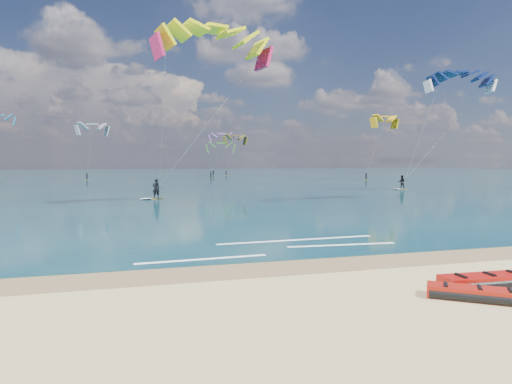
% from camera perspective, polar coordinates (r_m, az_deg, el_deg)
% --- Properties ---
extents(ground, '(320.00, 320.00, 0.00)m').
position_cam_1_polar(ground, '(53.10, -8.99, -0.33)').
color(ground, tan).
rests_on(ground, ground).
extents(wet_sand_strip, '(320.00, 2.40, 0.01)m').
position_cam_1_polar(wet_sand_strip, '(17.25, 6.00, -9.18)').
color(wet_sand_strip, brown).
rests_on(wet_sand_strip, ground).
extents(sea, '(320.00, 200.00, 0.04)m').
position_cam_1_polar(sea, '(116.82, -12.74, 1.94)').
color(sea, '#0A2D3A').
rests_on(sea, ground).
extents(packed_kite_left, '(3.18, 1.35, 0.44)m').
position_cam_1_polar(packed_kite_left, '(16.13, 26.72, -10.52)').
color(packed_kite_left, '#A30E08').
rests_on(packed_kite_left, ground).
extents(packed_kite_mid, '(2.85, 2.52, 0.40)m').
position_cam_1_polar(packed_kite_mid, '(14.58, 25.65, -12.02)').
color(packed_kite_mid, '#A8170B').
rests_on(packed_kite_mid, ground).
extents(kitesurfer_main, '(13.45, 11.15, 17.09)m').
position_cam_1_polar(kitesurfer_main, '(43.08, -9.01, 10.17)').
color(kitesurfer_main, gold).
rests_on(kitesurfer_main, sea).
extents(kitesurfer_far, '(11.16, 8.65, 16.37)m').
position_cam_1_polar(kitesurfer_far, '(63.32, 21.06, 7.76)').
color(kitesurfer_far, yellow).
rests_on(kitesurfer_far, sea).
extents(shoreline_foam, '(11.89, 3.63, 0.01)m').
position_cam_1_polar(shoreline_foam, '(20.86, 3.86, -6.75)').
color(shoreline_foam, white).
rests_on(shoreline_foam, ground).
extents(distant_kites, '(81.28, 45.94, 13.86)m').
position_cam_1_polar(distant_kites, '(97.60, -11.64, 4.82)').
color(distant_kites, '#909298').
rests_on(distant_kites, ground).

